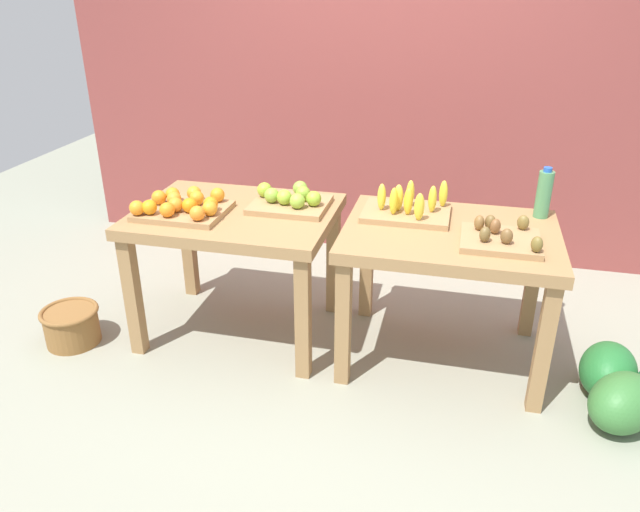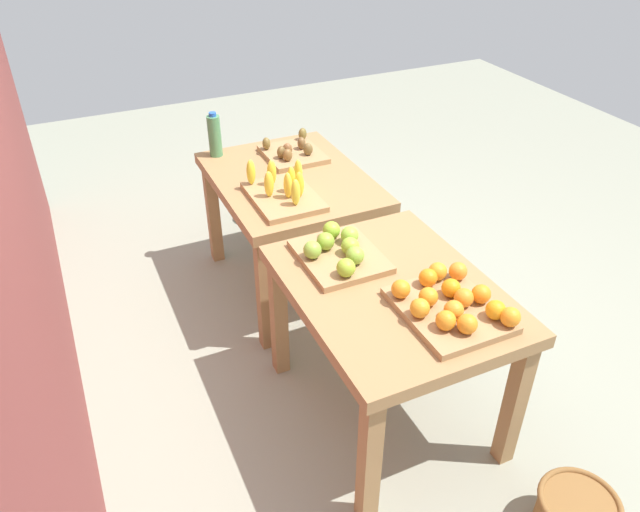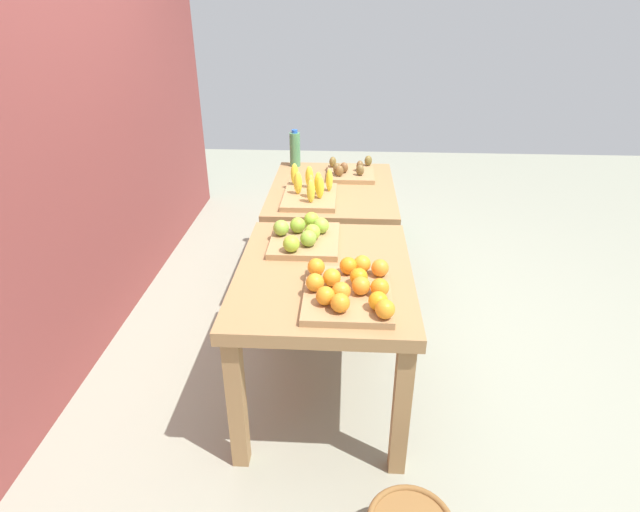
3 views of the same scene
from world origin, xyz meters
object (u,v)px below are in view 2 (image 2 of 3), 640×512
display_table_right (290,193)px  banana_crate (283,191)px  orange_bin (451,303)px  water_bottle (215,135)px  watermelon_pile (278,193)px  kiwi_bin (292,152)px  apple_bin (339,252)px  display_table_left (391,307)px

display_table_right → banana_crate: 0.30m
orange_bin → water_bottle: water_bottle is taller
banana_crate → orange_bin: bearing=-167.8°
display_table_right → watermelon_pile: size_ratio=1.55×
banana_crate → water_bottle: water_bottle is taller
orange_bin → kiwi_bin: size_ratio=1.26×
orange_bin → banana_crate: size_ratio=1.04×
water_bottle → apple_bin: bearing=-172.3°
apple_bin → orange_bin: bearing=-155.7°
display_table_left → banana_crate: (0.89, 0.13, 0.15)m
banana_crate → water_bottle: bearing=13.5°
display_table_right → water_bottle: bearing=33.3°
kiwi_bin → watermelon_pile: bearing=-12.2°
display_table_left → orange_bin: 0.30m
display_table_left → banana_crate: banana_crate is taller
display_table_left → apple_bin: size_ratio=2.57×
watermelon_pile → apple_bin: bearing=168.0°
apple_bin → banana_crate: banana_crate is taller
apple_bin → banana_crate: size_ratio=0.92×
kiwi_bin → display_table_left: bearing=175.3°
display_table_right → watermelon_pile: display_table_right is taller
water_bottle → watermelon_pile: (0.47, -0.54, -0.72)m
banana_crate → kiwi_bin: bearing=-27.7°
kiwi_bin → water_bottle: size_ratio=1.38×
kiwi_bin → water_bottle: water_bottle is taller
display_table_right → orange_bin: 1.37m
display_table_right → watermelon_pile: bearing=-15.9°
orange_bin → banana_crate: (1.13, 0.24, 0.00)m
kiwi_bin → watermelon_pile: kiwi_bin is taller
kiwi_bin → banana_crate: bearing=152.3°
water_bottle → watermelon_pile: bearing=-49.5°
banana_crate → kiwi_bin: banana_crate is taller
orange_bin → kiwi_bin: orange_bin is taller
display_table_left → orange_bin: (-0.24, -0.12, 0.15)m
display_table_left → banana_crate: size_ratio=2.36×
banana_crate → kiwi_bin: size_ratio=1.22×
water_bottle → orange_bin: bearing=-167.3°
display_table_left → water_bottle: 1.60m
banana_crate → watermelon_pile: (1.13, -0.39, -0.64)m
display_table_right → banana_crate: (-0.23, 0.13, 0.15)m
display_table_right → kiwi_bin: kiwi_bin is taller
display_table_left → orange_bin: bearing=-153.8°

